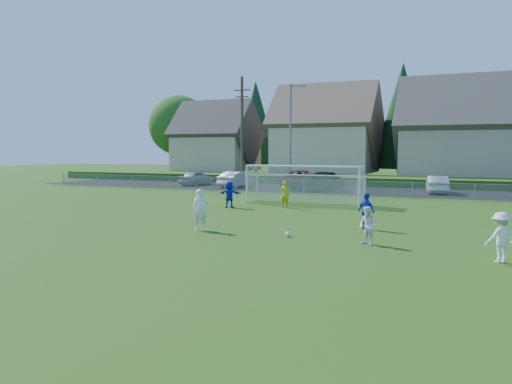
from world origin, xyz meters
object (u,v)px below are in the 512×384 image
player_white_a (200,210)px  goalkeeper (285,194)px  car_d (326,181)px  soccer_goal (305,179)px  player_white_c (501,237)px  soccer_ball (288,234)px  car_f (437,185)px  player_blue_a (366,211)px  player_blue_b (230,194)px  car_a (197,178)px  car_b (236,179)px  player_white_b (368,226)px  car_c (301,180)px

player_white_a → goalkeeper: 9.36m
car_d → soccer_goal: (1.52, -10.58, 0.83)m
player_white_c → goalkeeper: 15.62m
player_white_a → player_white_c: (11.56, -1.68, -0.11)m
soccer_ball → car_f: 23.62m
player_white_c → player_blue_a: size_ratio=0.99×
car_f → soccer_goal: (-7.31, -11.38, 0.93)m
soccer_ball → player_blue_b: 10.42m
player_white_c → car_a: size_ratio=0.39×
player_white_c → car_b: player_white_c is taller
car_f → car_b: bearing=-5.7°
soccer_ball → car_f: car_f is taller
soccer_ball → player_white_a: (-4.01, 0.00, 0.78)m
car_a → car_f: (22.03, -0.37, 0.00)m
player_white_c → goalkeeper: bearing=-79.0°
player_white_a → soccer_goal: (1.00, 11.83, 0.73)m
soccer_ball → player_blue_b: player_blue_b is taller
car_b → car_d: size_ratio=0.80×
soccer_ball → player_white_a: 4.09m
player_white_c → goalkeeper: (-11.06, 11.03, 0.03)m
car_d → player_white_b: bearing=108.9°
player_blue_a → car_c: (-9.50, 19.96, 0.02)m
player_blue_b → car_d: same height
player_blue_a → goalkeeper: 8.71m
soccer_ball → car_b: 26.14m
car_a → soccer_goal: size_ratio=0.54×
car_d → car_f: size_ratio=1.31×
player_white_a → soccer_ball: bearing=-31.2°
car_d → car_f: 8.86m
car_c → soccer_goal: bearing=101.9°
player_blue_b → car_b: player_blue_b is taller
car_f → car_a: bearing=-8.5°
player_white_c → goalkeeper: size_ratio=0.97×
car_b → car_c: 6.06m
soccer_ball → car_c: size_ratio=0.04×
car_b → car_d: car_d is taller
soccer_ball → soccer_goal: soccer_goal is taller
goalkeeper → car_a: 20.12m
player_blue_a → car_a: (-20.25, 20.51, -0.11)m
goalkeeper → car_d: (-1.01, 13.06, -0.02)m
car_a → player_blue_a: bearing=142.3°
player_white_a → player_white_c: 11.68m
player_white_b → car_c: size_ratio=0.24×
car_d → soccer_goal: bearing=98.3°
player_blue_b → soccer_goal: 5.25m
car_d → car_f: car_d is taller
car_f → player_blue_b: bearing=46.8°
car_b → soccer_goal: soccer_goal is taller
soccer_goal → car_c: bearing=109.5°
player_white_b → car_a: (-20.97, 24.07, -0.03)m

